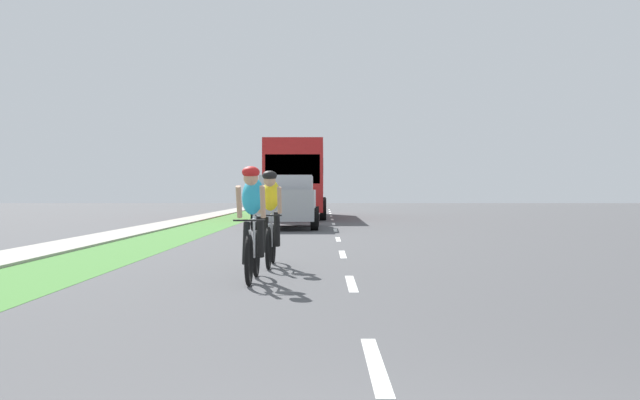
% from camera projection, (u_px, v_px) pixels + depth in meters
% --- Properties ---
extents(ground_plane, '(120.00, 120.00, 0.00)m').
position_uv_depth(ground_plane, '(336.00, 233.00, 22.30)').
color(ground_plane, '#4C4C4F').
extents(grass_verge, '(1.87, 70.00, 0.01)m').
position_uv_depth(grass_verge, '(183.00, 233.00, 22.33)').
color(grass_verge, '#478438').
rests_on(grass_verge, ground_plane).
extents(sidewalk_concrete, '(1.33, 70.00, 0.10)m').
position_uv_depth(sidewalk_concrete, '(130.00, 233.00, 22.34)').
color(sidewalk_concrete, '#9E998E').
rests_on(sidewalk_concrete, ground_plane).
extents(lane_markings_center, '(0.12, 53.13, 0.01)m').
position_uv_depth(lane_markings_center, '(334.00, 227.00, 26.30)').
color(lane_markings_center, white).
rests_on(lane_markings_center, ground_plane).
extents(cyclist_lead, '(0.42, 1.72, 1.58)m').
position_uv_depth(cyclist_lead, '(253.00, 223.00, 10.20)').
color(cyclist_lead, black).
rests_on(cyclist_lead, ground_plane).
extents(cyclist_trailing, '(0.42, 1.72, 1.58)m').
position_uv_depth(cyclist_trailing, '(271.00, 217.00, 12.26)').
color(cyclist_trailing, black).
rests_on(cyclist_trailing, ground_plane).
extents(suv_silver, '(2.15, 4.70, 1.79)m').
position_uv_depth(suv_silver, '(287.00, 200.00, 25.30)').
color(suv_silver, '#A5A8AD').
rests_on(suv_silver, ground_plane).
extents(bus_red, '(2.78, 11.60, 3.48)m').
position_uv_depth(bus_red, '(298.00, 177.00, 36.15)').
color(bus_red, red).
rests_on(bus_red, ground_plane).
extents(pickup_white, '(2.22, 5.10, 1.64)m').
position_uv_depth(pickup_white, '(301.00, 198.00, 53.00)').
color(pickup_white, silver).
rests_on(pickup_white, ground_plane).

